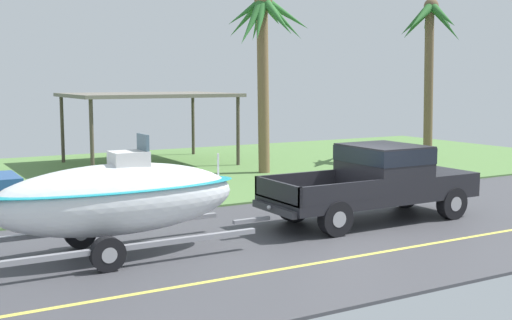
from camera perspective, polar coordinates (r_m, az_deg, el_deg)
ground at (r=22.30m, az=-5.09°, el=-1.89°), size 36.00×22.00×0.11m
pickup_truck_towing at (r=16.39m, az=10.97°, el=-1.57°), size 5.69×1.99×1.86m
boat_on_trailer at (r=13.05m, az=-12.10°, el=-3.32°), size 6.21×2.13×2.39m
carport_awning at (r=26.56m, az=-9.42°, el=5.49°), size 6.36×4.82×2.90m
palm_tree_mid at (r=23.78m, az=0.73°, el=10.71°), size 3.53×3.37×6.63m
palm_tree_far_left at (r=28.32m, az=14.90°, el=10.31°), size 3.23×3.39×6.76m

